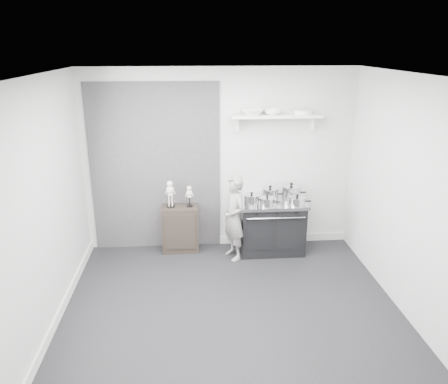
{
  "coord_description": "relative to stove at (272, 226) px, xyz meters",
  "views": [
    {
      "loc": [
        -0.44,
        -4.47,
        2.99
      ],
      "look_at": [
        -0.0,
        0.95,
        1.14
      ],
      "focal_mm": 35.0,
      "sensor_mm": 36.0,
      "label": 1
    }
  ],
  "objects": [
    {
      "name": "skeleton_torso",
      "position": [
        -1.22,
        0.13,
        0.49
      ],
      "size": [
        0.1,
        0.07,
        0.36
      ],
      "primitive_type": null,
      "color": "silver",
      "rests_on": "side_cabinet"
    },
    {
      "name": "pot_back_right",
      "position": [
        0.3,
        0.11,
        0.5
      ],
      "size": [
        0.37,
        0.29,
        0.26
      ],
      "color": "silver",
      "rests_on": "stove"
    },
    {
      "name": "pot_front_center",
      "position": [
        -0.11,
        -0.17,
        0.46
      ],
      "size": [
        0.3,
        0.21,
        0.17
      ],
      "color": "silver",
      "rests_on": "stove"
    },
    {
      "name": "pot_front_right",
      "position": [
        0.32,
        -0.16,
        0.46
      ],
      "size": [
        0.33,
        0.24,
        0.17
      ],
      "color": "silver",
      "rests_on": "stove"
    },
    {
      "name": "child",
      "position": [
        -0.59,
        -0.18,
        0.23
      ],
      "size": [
        0.45,
        0.54,
        1.25
      ],
      "primitive_type": "imported",
      "rotation": [
        0.0,
        0.0,
        -1.19
      ],
      "color": "gray",
      "rests_on": "ground"
    },
    {
      "name": "bowl_large",
      "position": [
        -0.3,
        0.19,
        1.68
      ],
      "size": [
        0.32,
        0.32,
        0.08
      ],
      "primitive_type": "imported",
      "color": "white",
      "rests_on": "wall_shelf"
    },
    {
      "name": "ground",
      "position": [
        -0.76,
        -1.48,
        -0.4
      ],
      "size": [
        4.0,
        4.0,
        0.0
      ],
      "primitive_type": "plane",
      "color": "black",
      "rests_on": "ground"
    },
    {
      "name": "room_shell",
      "position": [
        -0.84,
        -1.33,
        1.24
      ],
      "size": [
        4.02,
        3.62,
        2.71
      ],
      "color": "silver",
      "rests_on": "ground"
    },
    {
      "name": "bowl_small",
      "position": [
        -0.01,
        0.19,
        1.68
      ],
      "size": [
        0.25,
        0.25,
        0.08
      ],
      "primitive_type": "imported",
      "color": "white",
      "rests_on": "wall_shelf"
    },
    {
      "name": "pot_back_left",
      "position": [
        -0.02,
        0.11,
        0.48
      ],
      "size": [
        0.34,
        0.25,
        0.22
      ],
      "color": "silver",
      "rests_on": "stove"
    },
    {
      "name": "wall_shelf",
      "position": [
        0.04,
        0.2,
        1.61
      ],
      "size": [
        1.3,
        0.26,
        0.24
      ],
      "color": "silver",
      "rests_on": "room_shell"
    },
    {
      "name": "side_cabinet",
      "position": [
        -1.37,
        0.13,
        -0.05
      ],
      "size": [
        0.54,
        0.32,
        0.71
      ],
      "primitive_type": "cube",
      "color": "black",
      "rests_on": "ground"
    },
    {
      "name": "plate_stack",
      "position": [
        0.43,
        0.19,
        1.67
      ],
      "size": [
        0.27,
        0.27,
        0.06
      ],
      "primitive_type": "cylinder",
      "color": "silver",
      "rests_on": "wall_shelf"
    },
    {
      "name": "stove",
      "position": [
        0.0,
        0.0,
        0.0
      ],
      "size": [
        0.99,
        0.62,
        0.79
      ],
      "color": "black",
      "rests_on": "ground"
    },
    {
      "name": "pot_front_left",
      "position": [
        -0.33,
        -0.1,
        0.47
      ],
      "size": [
        0.31,
        0.22,
        0.19
      ],
      "color": "silver",
      "rests_on": "stove"
    },
    {
      "name": "skeleton_full",
      "position": [
        -1.5,
        0.13,
        0.54
      ],
      "size": [
        0.13,
        0.08,
        0.47
      ],
      "primitive_type": null,
      "color": "silver",
      "rests_on": "side_cabinet"
    }
  ]
}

